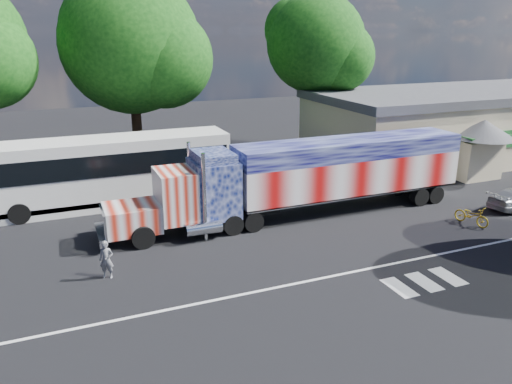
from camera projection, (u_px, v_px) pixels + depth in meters
name	position (u px, v px, depth m)	size (l,w,h in m)	color
ground	(281.00, 251.00, 22.51)	(100.00, 100.00, 0.00)	black
lane_markings	(360.00, 281.00, 19.80)	(30.00, 2.67, 0.01)	silver
semi_truck	(309.00, 176.00, 26.31)	(19.87, 3.14, 4.24)	black
coach_bus	(112.00, 170.00, 28.07)	(13.15, 3.06, 3.83)	white
hall_building	(456.00, 124.00, 38.45)	(22.40, 12.80, 5.20)	beige
woman	(106.00, 260.00, 19.85)	(0.57, 0.37, 1.57)	slate
bicycle	(472.00, 215.00, 25.45)	(0.65, 1.86, 0.98)	gold
tree_n_mid	(133.00, 44.00, 34.07)	(10.00, 9.53, 13.40)	black
tree_ne_a	(317.00, 44.00, 37.83)	(7.87, 7.49, 12.32)	black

